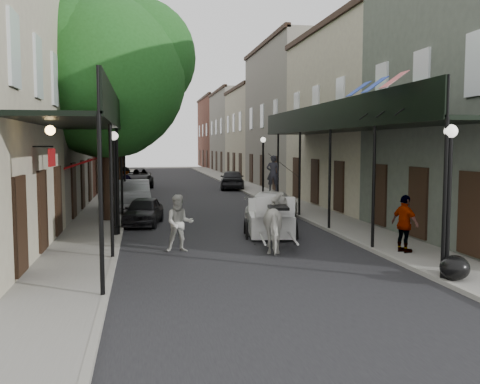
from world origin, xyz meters
name	(u,v)px	position (x,y,z in m)	size (l,w,h in m)	color
ground	(263,271)	(0.00, 0.00, 0.00)	(140.00, 140.00, 0.00)	gray
road	(193,198)	(0.00, 20.00, 0.01)	(8.00, 90.00, 0.01)	black
sidewalk_left	(112,199)	(-5.00, 20.00, 0.06)	(2.20, 90.00, 0.12)	gray
sidewalk_right	(270,196)	(5.00, 20.00, 0.06)	(2.20, 90.00, 0.12)	gray
building_row_left	(70,121)	(-8.60, 30.00, 5.25)	(5.00, 80.00, 10.50)	#B8B193
building_row_right	(284,122)	(8.60, 30.00, 5.25)	(5.00, 80.00, 10.50)	gray
gallery_left	(96,126)	(-4.79, 6.98, 4.05)	(2.20, 18.05, 4.88)	black
gallery_right	(341,128)	(4.79, 6.98, 4.05)	(2.20, 18.05, 4.88)	black
tree_near	(115,72)	(-4.20, 10.18, 6.49)	(7.31, 6.80, 9.63)	#382619
tree_far	(125,109)	(-4.25, 24.18, 5.84)	(6.45, 6.00, 8.61)	#382619
lamppost_right_near	(449,199)	(4.10, -2.00, 2.05)	(0.32, 0.32, 3.71)	black
lamppost_left	(115,181)	(-4.10, 6.00, 2.05)	(0.32, 0.32, 3.71)	black
lamppost_right_far	(263,167)	(4.10, 18.00, 2.05)	(0.32, 0.32, 3.71)	black
horse	(279,223)	(1.09, 2.60, 0.90)	(0.97, 2.14, 1.80)	silver
carriage	(270,204)	(1.49, 5.39, 1.17)	(2.07, 2.84, 3.02)	black
pedestrian_walking	(179,223)	(-2.00, 3.00, 0.90)	(0.88, 0.68, 1.80)	#AEAEA4
pedestrian_sidewalk_left	(126,181)	(-4.20, 21.86, 1.03)	(1.17, 0.67, 1.81)	gray
pedestrian_sidewalk_right	(405,224)	(4.62, 1.11, 0.99)	(1.02, 0.42, 1.74)	gray
car_left_near	(144,211)	(-3.09, 9.00, 0.59)	(1.39, 3.45, 1.18)	black
car_left_mid	(133,196)	(-3.60, 14.00, 0.78)	(1.65, 4.73, 1.56)	#A0A0A5
car_left_far	(136,178)	(-3.60, 29.73, 0.77)	(2.54, 5.51, 1.53)	black
car_right_near	(272,205)	(2.60, 9.51, 0.65)	(1.82, 4.48, 1.30)	white
car_right_far	(232,179)	(3.60, 26.36, 0.75)	(1.77, 4.40, 1.50)	black
trash_bags	(455,267)	(4.32, -2.03, 0.40)	(0.96, 1.11, 0.59)	black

